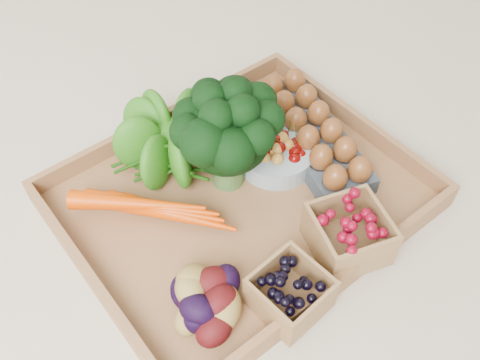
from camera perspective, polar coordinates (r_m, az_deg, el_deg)
ground at (r=0.90m, az=-0.00°, el=-2.44°), size 4.00×4.00×0.00m
tray at (r=0.90m, az=-0.00°, el=-2.15°), size 0.55×0.45×0.01m
carrots at (r=0.86m, az=-9.34°, el=-2.96°), size 0.21×0.15×0.05m
lettuce at (r=0.91m, az=-7.17°, el=5.22°), size 0.13×0.13×0.13m
broccoli at (r=0.86m, az=-1.37°, el=3.10°), size 0.18×0.18×0.14m
cherry_bowl at (r=0.93m, az=3.85°, el=2.72°), size 0.13×0.13×0.04m
egg_carton at (r=0.97m, az=7.64°, el=4.53°), size 0.18×0.30×0.03m
potatoes at (r=0.75m, az=-3.75°, el=-12.11°), size 0.14×0.14×0.08m
punnet_blackberry at (r=0.76m, az=5.36°, el=-11.86°), size 0.10×0.10×0.06m
punnet_raspberry at (r=0.82m, az=11.51°, el=-5.62°), size 0.13×0.13×0.07m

